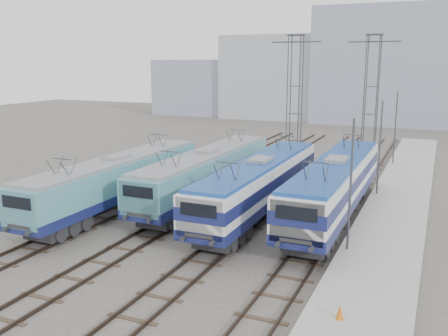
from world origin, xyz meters
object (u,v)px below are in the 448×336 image
Objects in this scene: locomotive_far_right at (335,183)px; safety_cone at (340,312)px; locomotive_center_right at (259,182)px; catenary_tower_west at (295,96)px; catenary_tower_east at (371,96)px; locomotive_far_left at (116,179)px; locomotive_center_left at (206,172)px; mast_front at (350,188)px; mast_mid at (380,150)px; mast_rear at (395,129)px.

safety_cone is at bearing -77.51° from locomotive_far_right.
locomotive_far_right is at bearing 16.68° from locomotive_center_right.
safety_cone is at bearing -70.60° from catenary_tower_west.
locomotive_far_left is at bearing -123.12° from catenary_tower_east.
locomotive_far_right is 1.50× the size of catenary_tower_west.
catenary_tower_west is (2.25, 14.09, 4.47)m from locomotive_center_left.
catenary_tower_west is at bearing 113.27° from mast_front.
locomotive_center_left is 17.82m from safety_cone.
locomotive_far_left is 18.54m from mast_mid.
locomotive_center_right is 2.49× the size of mast_mid.
locomotive_far_left is 2.45× the size of mast_front.
locomotive_center_left is at bearing -120.96° from mast_rear.
locomotive_center_right is (9.00, 2.58, 0.08)m from locomotive_far_left.
safety_cone is (1.01, -31.30, -2.91)m from mast_rear.
mast_front is at bearing -90.00° from mast_mid.
mast_front and mast_mid have the same top height.
mast_mid is at bearing 50.60° from locomotive_center_right.
mast_front is 24.00m from mast_rear.
catenary_tower_west is 6.80m from catenary_tower_east.
locomotive_far_right is at bearing -106.16° from mast_mid.
catenary_tower_east is at bearing 56.88° from locomotive_far_left.
locomotive_center_left reaches higher than safety_cone.
locomotive_center_left is at bearing 43.18° from locomotive_far_left.
locomotive_far_right is 1.50× the size of catenary_tower_east.
locomotive_center_right is at bearing -103.48° from catenary_tower_east.
mast_front is at bearing -90.00° from mast_rear.
mast_mid is (15.35, 10.31, 1.35)m from locomotive_far_left.
locomotive_far_right is at bearing -64.86° from catenary_tower_west.
catenary_tower_west is at bearing 115.14° from locomotive_far_right.
mast_rear is at bearing 90.00° from mast_front.
locomotive_center_left is 9.01m from locomotive_far_right.
locomotive_far_left is 20.03m from catenary_tower_west.
safety_cone is (9.61, -27.30, -6.05)m from catenary_tower_west.
mast_front is 12.00m from mast_mid.
catenary_tower_west is at bearing 137.07° from mast_mid.
safety_cone is at bearing -87.00° from mast_mid.
safety_cone is at bearing -82.12° from mast_front.
mast_rear is (15.35, 22.31, 1.35)m from locomotive_far_left.
mast_mid is (8.60, -8.00, -3.14)m from catenary_tower_west.
catenary_tower_east is (4.25, 17.73, 4.41)m from locomotive_center_right.
locomotive_center_left is at bearing 159.92° from locomotive_center_right.
locomotive_far_left is 2.45× the size of mast_mid.
locomotive_far_right is 2.58× the size of mast_mid.
mast_front is (15.35, -1.69, 1.35)m from locomotive_far_left.
safety_cone is (1.01, -7.30, -2.91)m from mast_front.
catenary_tower_east is 22.32m from mast_front.
mast_rear is 12.13× the size of safety_cone.
catenary_tower_west reaches higher than mast_rear.
locomotive_center_left is 12.51m from mast_mid.
locomotive_far_left is at bearing -136.82° from locomotive_center_left.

